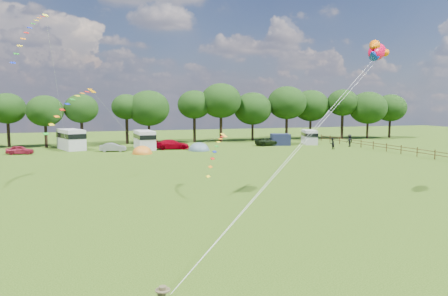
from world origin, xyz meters
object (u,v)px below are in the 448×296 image
object	(u,v)px
car_b	(113,147)
walker_a	(332,144)
tent_orange	(142,154)
tent_greyblue	(199,150)
car_a	(20,150)
fish_kite	(376,51)
car_c	(172,144)
car_d	(269,142)
campervan_d	(309,136)
campervan_c	(145,139)
campervan_b	(71,139)
walker_b	(349,141)

from	to	relation	value
car_b	walker_a	distance (m)	31.91
tent_orange	tent_greyblue	bearing A→B (deg)	10.78
car_a	fish_kite	world-z (taller)	fish_kite
tent_greyblue	walker_a	size ratio (longest dim) A/B	2.04
car_c	car_d	distance (m)	16.00
car_b	car_c	bearing A→B (deg)	-78.85
walker_a	campervan_d	bearing A→B (deg)	-113.72
campervan_c	car_b	bearing A→B (deg)	109.42
campervan_b	car_a	bearing A→B (deg)	105.02
car_d	fish_kite	xyz separation A→B (m)	(-8.19, -37.65, 9.89)
car_d	fish_kite	distance (m)	39.78
tent_greyblue	car_b	bearing A→B (deg)	168.48
walker_b	campervan_b	bearing A→B (deg)	-26.34
car_a	car_c	bearing A→B (deg)	-83.69
car_d	walker_a	xyz separation A→B (m)	(6.66, -7.94, 0.20)
car_a	campervan_b	distance (m)	7.74
car_b	campervan_d	distance (m)	32.08
car_c	tent_orange	size ratio (longest dim) A/B	1.57
car_c	walker_a	size ratio (longest dim) A/B	2.88
car_b	campervan_c	xyz separation A→B (m)	(4.71, 1.99, 0.87)
car_b	campervan_c	bearing A→B (deg)	-59.15
car_c	tent_orange	bearing A→B (deg)	139.01
car_a	campervan_d	xyz separation A→B (m)	(44.09, 1.43, 0.66)
campervan_b	tent_orange	distance (m)	12.82
campervan_b	fish_kite	bearing A→B (deg)	-170.37
campervan_b	tent_greyblue	bearing A→B (deg)	-130.56
fish_kite	walker_b	distance (m)	38.99
car_c	fish_kite	size ratio (longest dim) A/B	1.54
car_c	tent_greyblue	bearing A→B (deg)	-124.10
tent_orange	walker_b	size ratio (longest dim) A/B	1.59
car_b	car_c	distance (m)	8.59
car_d	campervan_d	bearing A→B (deg)	-87.55
fish_kite	car_d	bearing A→B (deg)	35.86
car_a	tent_orange	xyz separation A→B (m)	(15.69, -4.41, -0.57)
car_c	car_d	bearing A→B (deg)	-80.15
campervan_d	walker_b	xyz separation A→B (m)	(3.89, -5.82, -0.30)
campervan_c	fish_kite	bearing A→B (deg)	-166.53
tent_greyblue	car_d	bearing A→B (deg)	16.50
campervan_c	walker_a	bearing A→B (deg)	-111.46
car_c	walker_b	world-z (taller)	walker_b
tent_greyblue	walker_b	bearing A→B (deg)	-3.72
fish_kite	walker_b	bearing A→B (deg)	17.00
car_d	tent_greyblue	size ratio (longest dim) A/B	1.37
campervan_b	tent_greyblue	distance (m)	19.05
car_c	walker_b	xyz separation A→B (m)	(27.33, -4.46, 0.24)
tent_orange	fish_kite	xyz separation A→B (m)	(12.74, -32.33, 10.50)
tent_orange	walker_a	xyz separation A→B (m)	(27.59, -2.62, 0.81)
campervan_d	fish_kite	size ratio (longest dim) A/B	1.65
tent_greyblue	campervan_c	bearing A→B (deg)	148.51
tent_greyblue	campervan_d	bearing A→B (deg)	11.96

